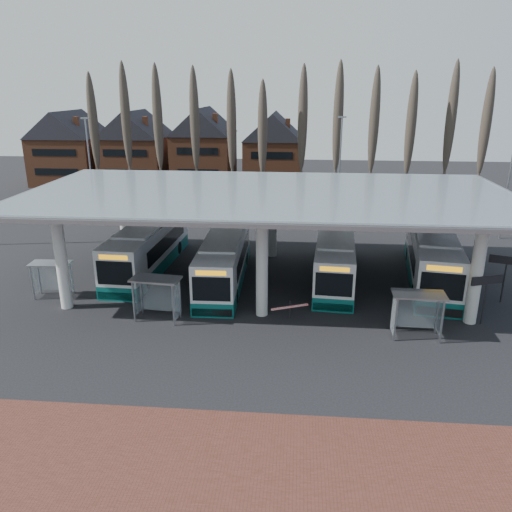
# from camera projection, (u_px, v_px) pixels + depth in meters

# --- Properties ---
(ground) EXTENTS (140.00, 140.00, 0.00)m
(ground) POSITION_uv_depth(u_px,v_px,m) (258.00, 334.00, 27.34)
(ground) COLOR black
(ground) RESTS_ON ground
(brick_strip) EXTENTS (70.00, 10.00, 0.03)m
(brick_strip) POSITION_uv_depth(u_px,v_px,m) (228.00, 508.00, 16.01)
(brick_strip) COLOR brown
(brick_strip) RESTS_ON ground
(station_canopy) EXTENTS (32.00, 16.00, 6.34)m
(station_canopy) POSITION_uv_depth(u_px,v_px,m) (268.00, 201.00, 33.06)
(station_canopy) COLOR silver
(station_canopy) RESTS_ON ground
(poplar_row) EXTENTS (45.10, 1.10, 14.50)m
(poplar_row) POSITION_uv_depth(u_px,v_px,m) (283.00, 125.00, 55.65)
(poplar_row) COLOR #473D33
(poplar_row) RESTS_ON ground
(townhouse_row) EXTENTS (36.80, 10.30, 12.25)m
(townhouse_row) POSITION_uv_depth(u_px,v_px,m) (170.00, 140.00, 68.22)
(townhouse_row) COLOR brown
(townhouse_row) RESTS_ON ground
(lamp_post_a) EXTENTS (0.80, 0.16, 10.17)m
(lamp_post_a) POSITION_uv_depth(u_px,v_px,m) (90.00, 170.00, 47.85)
(lamp_post_a) COLOR slate
(lamp_post_a) RESTS_ON ground
(lamp_post_b) EXTENTS (0.80, 0.16, 10.17)m
(lamp_post_b) POSITION_uv_depth(u_px,v_px,m) (340.00, 166.00, 49.66)
(lamp_post_b) COLOR slate
(lamp_post_b) RESTS_ON ground
(lamp_post_c) EXTENTS (0.80, 0.16, 10.17)m
(lamp_post_c) POSITION_uv_depth(u_px,v_px,m) (509.00, 179.00, 42.86)
(lamp_post_c) COLOR slate
(lamp_post_c) RESTS_ON ground
(bus_0) EXTENTS (3.18, 12.54, 3.46)m
(bus_0) POSITION_uv_depth(u_px,v_px,m) (148.00, 247.00, 36.85)
(bus_0) COLOR silver
(bus_0) RESTS_ON ground
(bus_1) EXTENTS (2.78, 11.94, 3.30)m
(bus_1) POSITION_uv_depth(u_px,v_px,m) (225.00, 259.00, 34.40)
(bus_1) COLOR silver
(bus_1) RESTS_ON ground
(bus_2) EXTENTS (3.36, 11.84, 3.25)m
(bus_2) POSITION_uv_depth(u_px,v_px,m) (335.00, 257.00, 34.97)
(bus_2) COLOR silver
(bus_2) RESTS_ON ground
(bus_3) EXTENTS (4.67, 13.24, 3.60)m
(bus_3) POSITION_uv_depth(u_px,v_px,m) (431.00, 256.00, 34.73)
(bus_3) COLOR silver
(bus_3) RESTS_ON ground
(shelter_0) EXTENTS (2.56, 1.38, 2.32)m
(shelter_0) POSITION_uv_depth(u_px,v_px,m) (52.00, 271.00, 31.79)
(shelter_0) COLOR gray
(shelter_0) RESTS_ON ground
(shelter_1) EXTENTS (2.91, 1.69, 2.58)m
(shelter_1) POSITION_uv_depth(u_px,v_px,m) (157.00, 289.00, 28.58)
(shelter_1) COLOR gray
(shelter_1) RESTS_ON ground
(shelter_2) EXTENTS (2.79, 1.45, 2.56)m
(shelter_2) POSITION_uv_depth(u_px,v_px,m) (417.00, 305.00, 26.53)
(shelter_2) COLOR gray
(shelter_2) RESTS_ON ground
(info_sign_0) EXTENTS (1.90, 0.76, 2.94)m
(info_sign_0) POSITION_uv_depth(u_px,v_px,m) (487.00, 284.00, 27.71)
(info_sign_0) COLOR black
(info_sign_0) RESTS_ON ground
(info_sign_1) EXTENTS (1.98, 0.75, 3.06)m
(info_sign_1) POSITION_uv_depth(u_px,v_px,m) (507.00, 264.00, 30.57)
(info_sign_1) COLOR black
(info_sign_1) RESTS_ON ground
(barrier) EXTENTS (2.11, 1.05, 1.13)m
(barrier) POSITION_uv_depth(u_px,v_px,m) (290.00, 308.00, 28.52)
(barrier) COLOR black
(barrier) RESTS_ON ground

